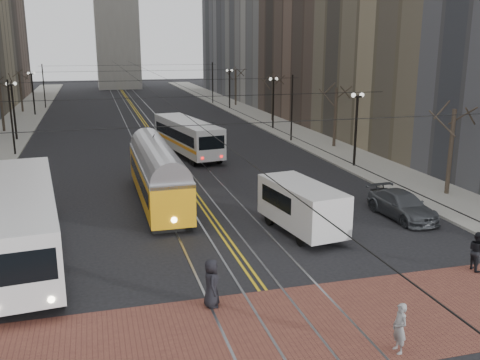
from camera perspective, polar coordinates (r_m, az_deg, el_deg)
ground at (r=22.62m, az=1.69°, el=-10.68°), size 260.00×260.00×0.00m
sidewalk_left at (r=65.87m, az=-23.11°, el=4.94°), size 5.00×140.00×0.15m
sidewalk_right at (r=68.58m, az=2.66°, el=6.41°), size 5.00×140.00×0.15m
crosswalk_band at (r=19.26m, az=5.31°, el=-15.49°), size 25.00×6.00×0.01m
streetcar_rails at (r=65.56m, az=-9.98°, el=5.77°), size 4.80×130.00×0.02m
centre_lines at (r=65.56m, az=-9.98°, el=5.77°), size 0.42×130.00×0.01m
lamp_posts at (r=49.17m, az=-8.22°, el=6.31°), size 27.60×57.20×5.60m
street_trees at (r=55.57m, az=-9.09°, el=7.20°), size 31.68×53.28×5.60m
trolley_wires at (r=55.05m, az=-9.08°, el=8.16°), size 25.96×120.00×6.60m
transit_bus at (r=26.17m, az=-22.12°, el=-4.32°), size 4.08×13.55×3.33m
streetcar at (r=33.14m, az=-8.75°, el=0.05°), size 2.38×12.52×2.95m
rear_bus at (r=47.40m, az=-5.64°, el=4.51°), size 4.37×11.81×3.01m
cargo_van at (r=27.82m, az=6.58°, el=-3.05°), size 3.05×6.09×2.58m
sedan_grey at (r=56.20m, az=-3.09°, el=5.36°), size 2.21×4.74×1.57m
sedan_parked at (r=31.49m, az=16.89°, el=-2.58°), size 2.32×5.12×1.46m
pedestrian_a at (r=20.23m, az=-3.06°, el=-10.90°), size 0.74×1.00×1.87m
pedestrian_b at (r=18.23m, az=16.67°, el=-14.90°), size 0.41×0.61×1.67m
pedestrian_c at (r=25.42m, az=23.99°, el=-6.94°), size 0.75×0.91×1.73m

